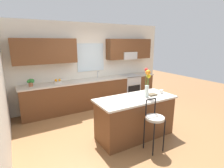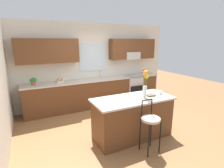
# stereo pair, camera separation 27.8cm
# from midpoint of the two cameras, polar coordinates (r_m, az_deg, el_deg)

# --- Properties ---
(ground_plane) EXTENTS (14.00, 14.00, 0.00)m
(ground_plane) POSITION_cam_midpoint_polar(r_m,az_deg,el_deg) (4.58, 5.15, -13.73)
(ground_plane) COLOR olive
(back_wall_assembly) EXTENTS (5.60, 0.50, 2.70)m
(back_wall_assembly) POSITION_cam_midpoint_polar(r_m,az_deg,el_deg) (5.88, -4.56, 7.87)
(back_wall_assembly) COLOR silver
(back_wall_assembly) RESTS_ON ground
(counter_run) EXTENTS (4.56, 0.64, 0.92)m
(counter_run) POSITION_cam_midpoint_polar(r_m,az_deg,el_deg) (5.82, -3.54, -2.68)
(counter_run) COLOR brown
(counter_run) RESTS_ON ground
(sink_faucet) EXTENTS (0.02, 0.13, 0.23)m
(sink_faucet) POSITION_cam_midpoint_polar(r_m,az_deg,el_deg) (5.88, -2.58, 3.47)
(sink_faucet) COLOR #B7BABC
(sink_faucet) RESTS_ON counter_run
(oven_range) EXTENTS (0.60, 0.64, 0.92)m
(oven_range) POSITION_cam_midpoint_polar(r_m,az_deg,el_deg) (6.44, 7.89, -1.20)
(oven_range) COLOR #B7BABC
(oven_range) RESTS_ON ground
(kitchen_island) EXTENTS (1.78, 0.79, 0.92)m
(kitchen_island) POSITION_cam_midpoint_polar(r_m,az_deg,el_deg) (3.98, 8.80, -10.88)
(kitchen_island) COLOR brown
(kitchen_island) RESTS_ON ground
(bar_stool_near) EXTENTS (0.36, 0.36, 1.04)m
(bar_stool_near) POSITION_cam_midpoint_polar(r_m,az_deg,el_deg) (3.48, 14.79, -11.85)
(bar_stool_near) COLOR black
(bar_stool_near) RESTS_ON ground
(flower_vase) EXTENTS (0.15, 0.15, 0.65)m
(flower_vase) POSITION_cam_midpoint_polar(r_m,az_deg,el_deg) (3.81, 12.92, 0.64)
(flower_vase) COLOR silver
(flower_vase) RESTS_ON kitchen_island
(mug_ceramic) EXTENTS (0.08, 0.08, 0.09)m
(mug_ceramic) POSITION_cam_midpoint_polar(r_m,az_deg,el_deg) (4.21, 17.47, -2.69)
(mug_ceramic) COLOR silver
(mug_ceramic) RESTS_ON kitchen_island
(cookbook) EXTENTS (0.20, 0.15, 0.03)m
(cookbook) POSITION_cam_midpoint_polar(r_m,az_deg,el_deg) (4.04, 14.44, -3.63)
(cookbook) COLOR brown
(cookbook) RESTS_ON kitchen_island
(fruit_bowl_oranges) EXTENTS (0.24, 0.24, 0.13)m
(fruit_bowl_oranges) POSITION_cam_midpoint_polar(r_m,az_deg,el_deg) (5.36, -15.38, 0.90)
(fruit_bowl_oranges) COLOR silver
(fruit_bowl_oranges) RESTS_ON counter_run
(potted_plant_small) EXTENTS (0.19, 0.13, 0.21)m
(potted_plant_small) POSITION_cam_midpoint_polar(r_m,az_deg,el_deg) (5.26, -23.11, 0.93)
(potted_plant_small) COLOR #9E5B3D
(potted_plant_small) RESTS_ON counter_run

